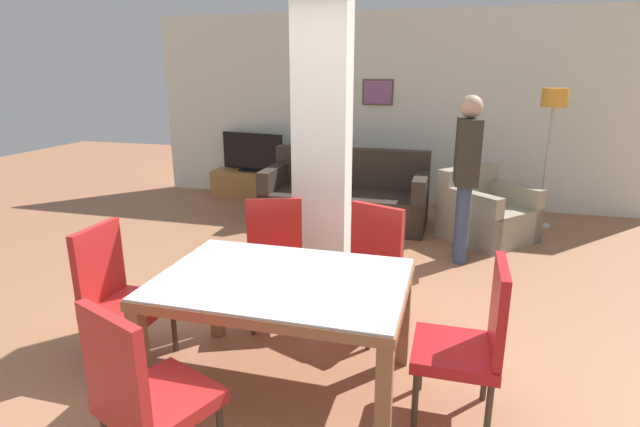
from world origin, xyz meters
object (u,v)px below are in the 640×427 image
Objects in this scene: dining_chair_head_right at (471,338)px; sofa at (346,199)px; tv_screen at (252,153)px; armchair at (485,215)px; standing_person at (466,168)px; tv_stand at (254,184)px; bottle at (330,200)px; floor_lamp at (553,112)px; coffee_table at (329,231)px; dining_chair_far_left at (276,257)px; dining_table at (282,300)px; dining_chair_head_left at (118,292)px; dining_chair_far_right at (367,266)px; dining_chair_near_left at (144,391)px.

dining_chair_head_right is 0.46× the size of sofa.
tv_screen is at bearing 35.21° from dining_chair_head_right.
standing_person reaches higher than armchair.
dining_chair_head_right is at bearing 176.67° from standing_person.
armchair is at bearing -18.67° from tv_stand.
bottle is at bearing 85.90° from standing_person.
floor_lamp reaches higher than standing_person.
armchair is (0.23, 3.32, -0.22)m from dining_chair_head_right.
tv_stand is 0.76× the size of standing_person.
sofa is at bearing -55.03° from armchair.
coffee_table is at bearing -49.66° from tv_stand.
dining_chair_far_left is at bearing -127.12° from floor_lamp.
bottle is at bearing 97.67° from dining_table.
floor_lamp is at bearing 34.32° from coffee_table.
tv_stand is 0.75× the size of floor_lamp.
standing_person reaches higher than dining_chair_head_right.
dining_chair_head_left is at bearing 180.00° from dining_table.
standing_person reaches higher than sofa.
dining_chair_head_right is 0.93× the size of tv_screen.
dining_chair_head_left is 4.15m from armchair.
bottle is (0.04, -1.01, 0.25)m from sofa.
tv_stand is at bearing -80.08° from tv_screen.
standing_person is (1.05, 2.52, 0.38)m from dining_table.
tv_screen reaches higher than dining_chair_head_right.
dining_chair_head_left is 0.56× the size of standing_person.
sofa is 2.70m from floor_lamp.
sofa reaches higher than bottle.
dining_chair_head_left is 2.57m from coffee_table.
dining_chair_far_left is 0.56× the size of standing_person.
dining_table is 0.86× the size of floor_lamp.
standing_person reaches higher than dining_table.
standing_person is at bearing -123.06° from floor_lamp.
dining_chair_head_left is 1.00× the size of dining_chair_head_right.
armchair is 1.87m from bottle.
dining_chair_head_left is at bearing -108.96° from coffee_table.
sofa is 1.70× the size of armchair.
dining_table is at bearing 90.00° from dining_chair_far_left.
dining_chair_head_right is 3.77× the size of bottle.
tv_stand is (-1.67, 0.93, -0.10)m from sofa.
standing_person is (1.39, 0.00, 0.42)m from bottle.
dining_chair_head_right is at bearing -59.69° from coffee_table.
dining_chair_far_left is at bearing 135.25° from standing_person.
coffee_table is 0.33m from bottle.
tv_stand is 4.28m from floor_lamp.
dining_chair_far_right is 4.33m from tv_stand.
armchair is 4.81× the size of bottle.
dining_chair_near_left and dining_chair_far_right have the same top height.
standing_person is (3.11, -1.94, 0.77)m from tv_stand.
dining_chair_head_right is at bearing 126.58° from dining_chair_far_left.
dining_chair_head_right is at bearing -54.79° from tv_stand.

